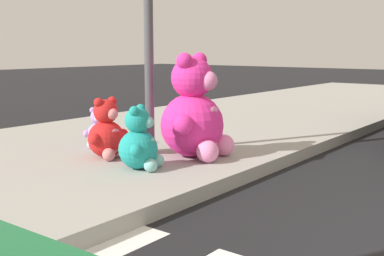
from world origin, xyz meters
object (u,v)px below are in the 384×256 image
plush_red (107,134)px  plush_teal (140,144)px  sign_pole (148,9)px  plush_lavender (99,131)px  plush_pink_large (195,116)px

plush_red → plush_teal: 0.69m
sign_pole → plush_red: (-0.52, 0.18, -1.42)m
plush_red → plush_lavender: 0.63m
sign_pole → plush_teal: 1.66m
plush_teal → plush_lavender: size_ratio=1.31×
plush_lavender → plush_teal: bearing=-112.3°
plush_lavender → plush_red: bearing=-122.1°
sign_pole → plush_lavender: size_ratio=6.26×
plush_teal → plush_lavender: plush_teal is taller
sign_pole → plush_pink_large: (0.13, -0.58, -1.22)m
sign_pole → plush_teal: size_ratio=4.77×
plush_teal → plush_lavender: bearing=67.7°
plush_pink_large → plush_lavender: size_ratio=2.35×
plush_pink_large → plush_teal: (-0.81, 0.09, -0.21)m
plush_pink_large → plush_teal: 0.85m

